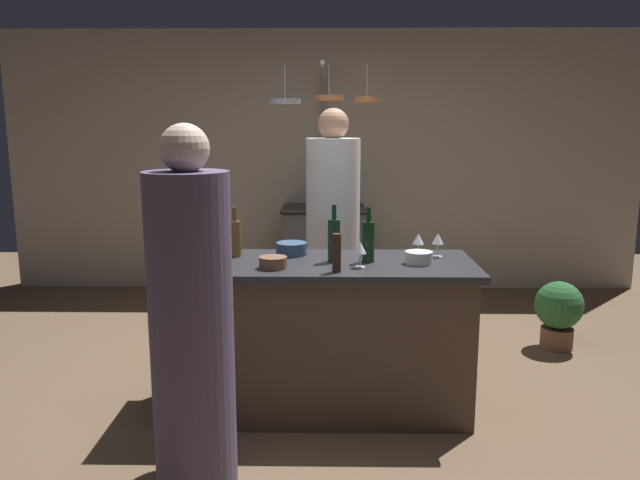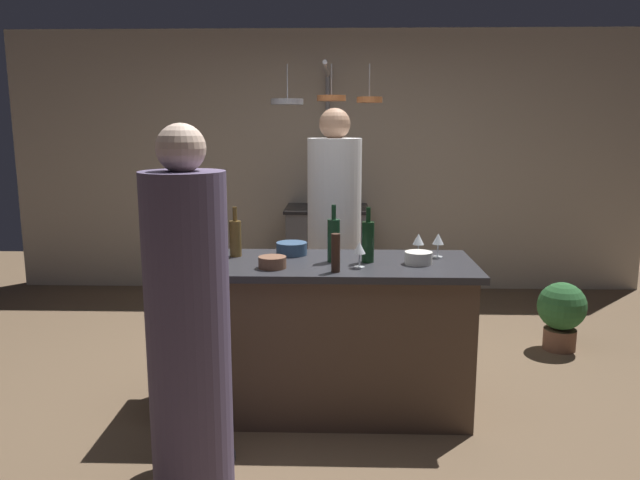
# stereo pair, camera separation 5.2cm
# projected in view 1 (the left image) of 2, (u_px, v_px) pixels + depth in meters

# --- Properties ---
(ground_plane) EXTENTS (9.00, 9.00, 0.00)m
(ground_plane) POSITION_uv_depth(u_px,v_px,m) (320.00, 406.00, 3.75)
(ground_plane) COLOR brown
(back_wall) EXTENTS (6.40, 0.16, 2.60)m
(back_wall) POSITION_uv_depth(u_px,v_px,m) (324.00, 162.00, 6.31)
(back_wall) COLOR #BCAD99
(back_wall) RESTS_ON ground_plane
(kitchen_island) EXTENTS (1.80, 0.72, 0.90)m
(kitchen_island) POSITION_uv_depth(u_px,v_px,m) (320.00, 335.00, 3.67)
(kitchen_island) COLOR brown
(kitchen_island) RESTS_ON ground_plane
(stove_range) EXTENTS (0.80, 0.64, 0.89)m
(stove_range) POSITION_uv_depth(u_px,v_px,m) (324.00, 252.00, 6.07)
(stove_range) COLOR #47474C
(stove_range) RESTS_ON ground_plane
(chef) EXTENTS (0.38, 0.38, 1.79)m
(chef) POSITION_uv_depth(u_px,v_px,m) (333.00, 245.00, 4.42)
(chef) COLOR white
(chef) RESTS_ON ground_plane
(bar_stool_left) EXTENTS (0.28, 0.28, 0.68)m
(bar_stool_left) POSITION_uv_depth(u_px,v_px,m) (208.00, 391.00, 3.08)
(bar_stool_left) COLOR #4C4C51
(bar_stool_left) RESTS_ON ground_plane
(guest_left) EXTENTS (0.36, 0.36, 1.69)m
(guest_left) POSITION_uv_depth(u_px,v_px,m) (192.00, 338.00, 2.64)
(guest_left) COLOR #594C6B
(guest_left) RESTS_ON ground_plane
(overhead_pot_rack) EXTENTS (0.88, 1.36, 2.17)m
(overhead_pot_rack) POSITION_uv_depth(u_px,v_px,m) (322.00, 127.00, 5.36)
(overhead_pot_rack) COLOR gray
(overhead_pot_rack) RESTS_ON ground_plane
(potted_plant) EXTENTS (0.36, 0.36, 0.52)m
(potted_plant) POSITION_uv_depth(u_px,v_px,m) (559.00, 311.00, 4.67)
(potted_plant) COLOR brown
(potted_plant) RESTS_ON ground_plane
(pepper_mill) EXTENTS (0.05, 0.05, 0.21)m
(pepper_mill) POSITION_uv_depth(u_px,v_px,m) (337.00, 253.00, 3.32)
(pepper_mill) COLOR #382319
(pepper_mill) RESTS_ON kitchen_island
(wine_bottle_green) EXTENTS (0.07, 0.07, 0.33)m
(wine_bottle_green) POSITION_uv_depth(u_px,v_px,m) (334.00, 239.00, 3.57)
(wine_bottle_green) COLOR #193D23
(wine_bottle_green) RESTS_ON kitchen_island
(wine_bottle_rose) EXTENTS (0.07, 0.07, 0.29)m
(wine_bottle_rose) POSITION_uv_depth(u_px,v_px,m) (206.00, 244.00, 3.54)
(wine_bottle_rose) COLOR #B78C8E
(wine_bottle_rose) RESTS_ON kitchen_island
(wine_bottle_amber) EXTENTS (0.07, 0.07, 0.30)m
(wine_bottle_amber) POSITION_uv_depth(u_px,v_px,m) (235.00, 238.00, 3.70)
(wine_bottle_amber) COLOR brown
(wine_bottle_amber) RESTS_ON kitchen_island
(wine_bottle_red) EXTENTS (0.07, 0.07, 0.32)m
(wine_bottle_red) POSITION_uv_depth(u_px,v_px,m) (368.00, 241.00, 3.55)
(wine_bottle_red) COLOR #143319
(wine_bottle_red) RESTS_ON kitchen_island
(wine_bottle_dark) EXTENTS (0.07, 0.07, 0.29)m
(wine_bottle_dark) POSITION_uv_depth(u_px,v_px,m) (203.00, 235.00, 3.81)
(wine_bottle_dark) COLOR black
(wine_bottle_dark) RESTS_ON kitchen_island
(wine_glass_near_left_guest) EXTENTS (0.07, 0.07, 0.15)m
(wine_glass_near_left_guest) POSITION_uv_depth(u_px,v_px,m) (438.00, 240.00, 3.69)
(wine_glass_near_left_guest) COLOR silver
(wine_glass_near_left_guest) RESTS_ON kitchen_island
(wine_glass_near_right_guest) EXTENTS (0.07, 0.07, 0.15)m
(wine_glass_near_right_guest) POSITION_uv_depth(u_px,v_px,m) (360.00, 249.00, 3.42)
(wine_glass_near_right_guest) COLOR silver
(wine_glass_near_right_guest) RESTS_ON kitchen_island
(wine_glass_by_chef) EXTENTS (0.07, 0.07, 0.15)m
(wine_glass_by_chef) POSITION_uv_depth(u_px,v_px,m) (418.00, 240.00, 3.68)
(wine_glass_by_chef) COLOR silver
(wine_glass_by_chef) RESTS_ON kitchen_island
(mixing_bowl_blue) EXTENTS (0.19, 0.19, 0.08)m
(mixing_bowl_blue) POSITION_uv_depth(u_px,v_px,m) (292.00, 249.00, 3.77)
(mixing_bowl_blue) COLOR #334C6B
(mixing_bowl_blue) RESTS_ON kitchen_island
(mixing_bowl_ceramic) EXTENTS (0.16, 0.16, 0.07)m
(mixing_bowl_ceramic) POSITION_uv_depth(u_px,v_px,m) (419.00, 258.00, 3.53)
(mixing_bowl_ceramic) COLOR silver
(mixing_bowl_ceramic) RESTS_ON kitchen_island
(mixing_bowl_wooden) EXTENTS (0.16, 0.16, 0.06)m
(mixing_bowl_wooden) POSITION_uv_depth(u_px,v_px,m) (273.00, 262.00, 3.42)
(mixing_bowl_wooden) COLOR brown
(mixing_bowl_wooden) RESTS_ON kitchen_island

